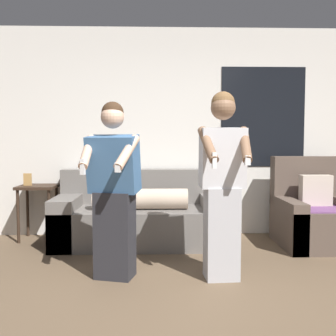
% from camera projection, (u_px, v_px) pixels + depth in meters
% --- Properties ---
extents(ground_plane, '(14.00, 14.00, 0.00)m').
position_uv_depth(ground_plane, '(198.00, 327.00, 2.62)').
color(ground_plane, brown).
extents(wall_back, '(6.01, 0.07, 2.70)m').
position_uv_depth(wall_back, '(179.00, 132.00, 5.17)').
color(wall_back, silver).
rests_on(wall_back, ground_plane).
extents(couch, '(2.03, 0.89, 0.88)m').
position_uv_depth(couch, '(141.00, 217.00, 4.75)').
color(couch, slate).
rests_on(couch, ground_plane).
extents(armchair, '(0.88, 0.88, 1.05)m').
position_uv_depth(armchair, '(315.00, 217.00, 4.65)').
color(armchair, brown).
rests_on(armchair, ground_plane).
extents(side_table, '(0.45, 0.43, 0.84)m').
position_uv_depth(side_table, '(37.00, 195.00, 4.90)').
color(side_table, '#332319').
rests_on(side_table, ground_plane).
extents(person_left, '(0.51, 0.56, 1.58)m').
position_uv_depth(person_left, '(114.00, 191.00, 3.51)').
color(person_left, '#28282D').
rests_on(person_left, ground_plane).
extents(person_right, '(0.46, 0.48, 1.67)m').
position_uv_depth(person_right, '(222.00, 184.00, 3.48)').
color(person_right, '#B2B2B7').
rests_on(person_right, ground_plane).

